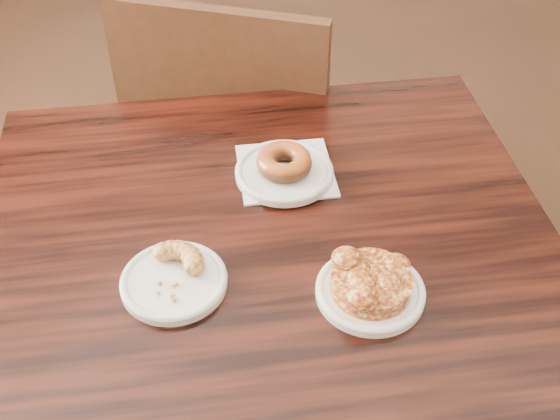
% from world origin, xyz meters
% --- Properties ---
extents(cafe_table, '(1.14, 1.14, 0.75)m').
position_xyz_m(cafe_table, '(-0.29, -0.18, 0.38)').
color(cafe_table, black).
rests_on(cafe_table, floor).
extents(chair_far, '(0.54, 0.54, 0.90)m').
position_xyz_m(chair_far, '(-0.48, 0.51, 0.45)').
color(chair_far, black).
rests_on(chair_far, floor).
extents(napkin, '(0.20, 0.20, 0.00)m').
position_xyz_m(napkin, '(-0.30, 0.03, 0.75)').
color(napkin, silver).
rests_on(napkin, cafe_table).
extents(plate_donut, '(0.17, 0.17, 0.01)m').
position_xyz_m(plate_donut, '(-0.30, 0.01, 0.76)').
color(plate_donut, silver).
rests_on(plate_donut, napkin).
extents(plate_cruller, '(0.16, 0.16, 0.01)m').
position_xyz_m(plate_cruller, '(-0.42, -0.26, 0.76)').
color(plate_cruller, white).
rests_on(plate_cruller, cafe_table).
extents(plate_fritter, '(0.16, 0.16, 0.01)m').
position_xyz_m(plate_fritter, '(-0.14, -0.23, 0.76)').
color(plate_fritter, white).
rests_on(plate_fritter, cafe_table).
extents(glazed_donut, '(0.09, 0.09, 0.03)m').
position_xyz_m(glazed_donut, '(-0.30, 0.01, 0.78)').
color(glazed_donut, brown).
rests_on(glazed_donut, plate_donut).
extents(apple_fritter, '(0.16, 0.16, 0.04)m').
position_xyz_m(apple_fritter, '(-0.14, -0.23, 0.78)').
color(apple_fritter, '#4F1508').
rests_on(apple_fritter, plate_fritter).
extents(cruller_fragment, '(0.11, 0.11, 0.03)m').
position_xyz_m(cruller_fragment, '(-0.42, -0.26, 0.78)').
color(cruller_fragment, brown).
rests_on(cruller_fragment, plate_cruller).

